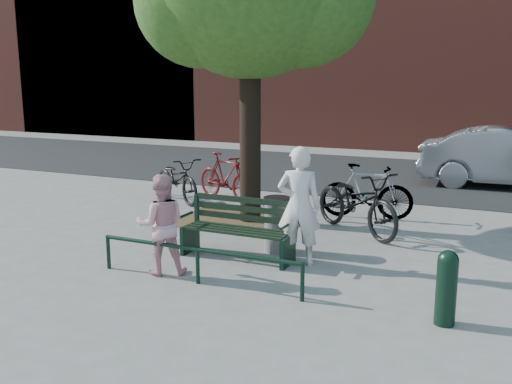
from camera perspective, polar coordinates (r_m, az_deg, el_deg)
The scene contains 13 objects.
ground at distance 8.88m, azimuth -1.90°, elevation -6.64°, with size 90.00×90.00×0.00m, color gray.
dirt_pit at distance 11.20m, azimuth -1.49°, elevation -2.75°, with size 2.40×2.00×0.02m, color brown.
road at distance 16.72m, azimuth 11.14°, elevation 1.77°, with size 40.00×7.00×0.01m, color black.
park_bench at distance 8.81m, azimuth -1.69°, elevation -3.53°, with size 1.74×0.54×0.97m.
guard_railing at distance 7.75m, azimuth -5.88°, elevation -6.28°, with size 3.06×0.06×0.51m.
person_left at distance 8.41m, azimuth 4.33°, elevation -1.41°, with size 0.65×0.43×1.78m, color silver.
person_right at distance 8.13m, azimuth -9.44°, elevation -3.23°, with size 0.70×0.54×1.44m, color pink.
bollard at distance 6.80m, azimuth 18.52°, elevation -8.82°, with size 0.23×0.23×0.87m.
litter_bin at distance 9.11m, azimuth 2.10°, elevation -3.22°, with size 0.43×0.43×0.89m.
bicycle_a at distance 12.91m, azimuth -7.88°, elevation 1.29°, with size 0.67×1.91×1.00m, color black.
bicycle_b at distance 12.88m, azimuth -3.03°, elevation 1.53°, with size 0.51×1.80×1.08m, color #520B0D.
bicycle_c at distance 10.30m, azimuth 10.03°, elevation -0.96°, with size 0.76×2.19×1.15m, color black.
bicycle_d at distance 11.43m, azimuth 11.01°, elevation 0.07°, with size 0.51×1.80×1.08m, color gray.
Camera 1 is at (3.76, -7.56, 2.75)m, focal length 40.00 mm.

